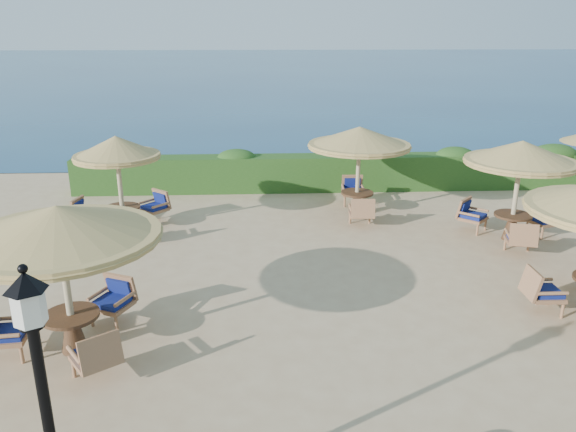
% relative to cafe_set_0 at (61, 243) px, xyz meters
% --- Properties ---
extents(ground, '(120.00, 120.00, 0.00)m').
position_rel_cafe_set_0_xyz_m(ground, '(5.97, 2.74, -2.01)').
color(ground, tan).
rests_on(ground, ground).
extents(sea, '(160.00, 160.00, 0.00)m').
position_rel_cafe_set_0_xyz_m(sea, '(5.97, 72.74, -2.01)').
color(sea, navy).
rests_on(sea, ground).
extents(hedge, '(18.00, 0.90, 1.20)m').
position_rel_cafe_set_0_xyz_m(hedge, '(5.97, 9.94, -1.41)').
color(hedge, '#1E4215').
rests_on(hedge, ground).
extents(cafe_set_0, '(3.32, 3.32, 2.65)m').
position_rel_cafe_set_0_xyz_m(cafe_set_0, '(0.00, 0.00, 0.00)').
color(cafe_set_0, tan).
rests_on(cafe_set_0, ground).
extents(cafe_set_2, '(2.63, 2.72, 2.65)m').
position_rel_cafe_set_0_xyz_m(cafe_set_2, '(-0.51, 6.06, -0.24)').
color(cafe_set_2, tan).
rests_on(cafe_set_2, ground).
extents(cafe_set_3, '(3.00, 3.00, 2.65)m').
position_rel_cafe_set_0_xyz_m(cafe_set_3, '(6.14, 7.17, 0.03)').
color(cafe_set_3, tan).
rests_on(cafe_set_3, ground).
extents(cafe_set_4, '(2.86, 2.86, 2.65)m').
position_rel_cafe_set_0_xyz_m(cafe_set_4, '(9.87, 4.90, -0.09)').
color(cafe_set_4, tan).
rests_on(cafe_set_4, ground).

